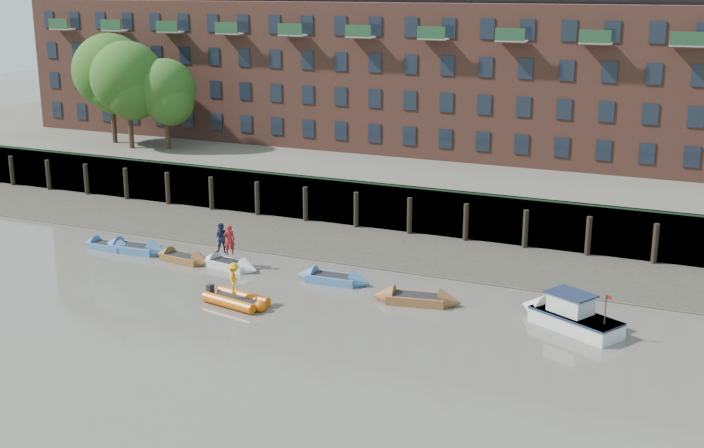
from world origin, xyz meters
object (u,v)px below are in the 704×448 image
Objects in this scene: motor_launch at (561,313)px; person_rower_b at (222,238)px; rowboat_2 at (183,258)px; rowboat_6 at (416,299)px; rowboat_3 at (229,264)px; rowboat_4 at (333,279)px; person_rib_crew at (234,279)px; person_rower_a at (229,240)px; rowboat_0 at (108,246)px; rib_tender at (238,300)px; rowboat_1 at (135,249)px.

person_rower_b reaches higher than motor_launch.
rowboat_6 reaches higher than rowboat_2.
rowboat_4 is (6.89, 0.20, 0.01)m from rowboat_3.
rowboat_4 is 2.68× the size of person_rib_crew.
rowboat_2 is 2.53× the size of person_rib_crew.
person_rower_a is at bearing 22.50° from rowboat_3.
rowboat_4 is at bearing 157.35° from rowboat_6.
person_rower_b is (-0.52, 0.13, 1.56)m from rowboat_3.
rowboat_4 is 7.57m from person_rower_b.
person_rower_b is at bearing 175.01° from rowboat_3.
rowboat_4 reaches higher than rowboat_0.
rowboat_2 is 2.33× the size of person_rower_b.
rib_tender is 16.82m from motor_launch.
person_rib_crew reaches higher than rowboat_2.
rowboat_2 is 8.82m from rib_tender.
rowboat_1 is 1.06× the size of rowboat_4.
rowboat_3 is at bearing 1.88° from rowboat_0.
motor_launch reaches higher than rowboat_3.
rowboat_1 reaches higher than rowboat_3.
rowboat_0 is at bearing 166.75° from rowboat_6.
person_rower_b is at bearing 140.33° from rib_tender.
rib_tender is at bearing -121.35° from rowboat_4.
rowboat_4 reaches higher than rowboat_3.
rowboat_1 is 0.82× the size of motor_launch.
rowboat_6 is (15.74, -0.89, 0.03)m from rowboat_2.
motor_launch is at bearing -17.21° from person_rower_b.
rowboat_3 reaches higher than rowboat_0.
rowboat_2 is 0.94× the size of rowboat_4.
rowboat_2 is 3.28m from rowboat_3.
person_rower_a reaches higher than rib_tender.
rowboat_6 is at bearing 139.78° from person_rower_a.
person_rib_crew reaches higher than rowboat_4.
rib_tender is at bearing -44.41° from rowboat_3.
rowboat_1 is at bearing -173.02° from rowboat_3.
rowboat_4 is at bearing 10.63° from rowboat_3.
person_rower_a is at bearing 1.99° from rowboat_0.
rowboat_0 is 9.28m from rowboat_3.
rib_tender is (11.13, -5.49, 0.04)m from rowboat_1.
rowboat_3 is 1.56m from person_rower_a.
rowboat_0 is at bearing 165.73° from person_rower_b.
rowboat_1 is 0.97× the size of rowboat_6.
rowboat_1 is 19.74m from rowboat_6.
rowboat_1 is 7.24m from rowboat_3.
person_rib_crew is (3.69, -5.24, 1.25)m from rowboat_3.
motor_launch is 3.18× the size of person_rower_a.
rowboat_4 is at bearing -13.90° from person_rower_b.
rib_tender is 2.24× the size of person_rib_crew.
rowboat_0 is at bearing -179.02° from rowboat_1.
rowboat_0 is 8.90m from person_rower_b.
rowboat_0 is at bearing 25.09° from motor_launch.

